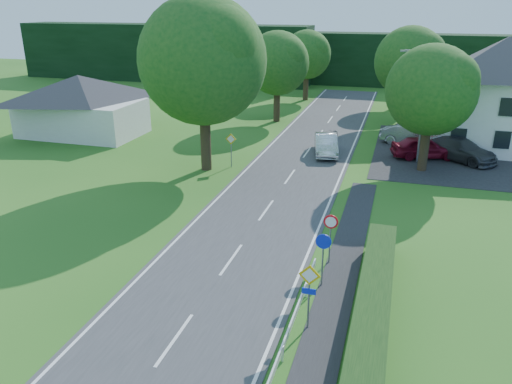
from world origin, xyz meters
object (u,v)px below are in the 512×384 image
(parked_car_grey, at_px, (460,149))
(motorcycle, at_px, (334,134))
(parasol, at_px, (431,144))
(streetlight, at_px, (422,101))
(moving_car, at_px, (326,144))
(parked_car_red, at_px, (424,147))
(parked_car_silver_a, at_px, (413,135))

(parked_car_grey, bearing_deg, motorcycle, 109.04)
(parked_car_grey, xyz_separation_m, parasol, (-2.04, 0.03, 0.22))
(motorcycle, bearing_deg, streetlight, -22.92)
(moving_car, bearing_deg, parasol, -2.00)
(streetlight, xyz_separation_m, parked_car_grey, (3.10, 1.29, -3.62))
(streetlight, distance_m, parked_car_red, 3.82)
(moving_car, bearing_deg, parked_car_grey, -4.25)
(parasol, bearing_deg, streetlight, -128.55)
(streetlight, distance_m, motorcycle, 8.89)
(parked_car_silver_a, xyz_separation_m, parked_car_grey, (3.32, -3.16, -0.03))
(parked_car_red, xyz_separation_m, parasol, (0.47, 0.23, 0.22))
(parked_car_red, bearing_deg, parked_car_grey, -102.44)
(motorcycle, relative_size, parked_car_silver_a, 0.34)
(parked_car_silver_a, xyz_separation_m, parasol, (1.28, -3.13, 0.19))
(parked_car_red, bearing_deg, moving_car, 81.83)
(streetlight, relative_size, moving_car, 1.71)
(motorcycle, relative_size, parked_car_red, 0.36)
(moving_car, xyz_separation_m, parked_car_grey, (9.71, 1.33, 0.03))
(streetlight, xyz_separation_m, parked_car_red, (0.58, 1.09, -3.61))
(moving_car, distance_m, parasol, 7.79)
(moving_car, relative_size, parked_car_grey, 0.84)
(parked_car_red, distance_m, parasol, 0.57)
(parasol, bearing_deg, parked_car_silver_a, 112.16)
(motorcycle, xyz_separation_m, parked_car_red, (7.19, -3.34, 0.36))
(streetlight, distance_m, parasol, 3.79)
(streetlight, distance_m, moving_car, 7.56)
(parked_car_red, distance_m, parked_car_grey, 2.52)
(moving_car, distance_m, parked_car_grey, 9.80)
(motorcycle, bearing_deg, moving_car, -79.19)
(motorcycle, height_order, parked_car_red, parked_car_red)
(streetlight, relative_size, parked_car_grey, 1.44)
(motorcycle, bearing_deg, parked_car_grey, -6.99)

